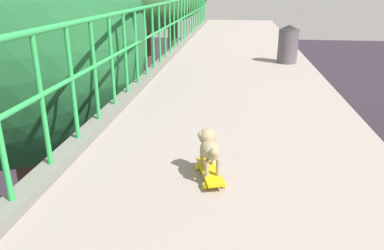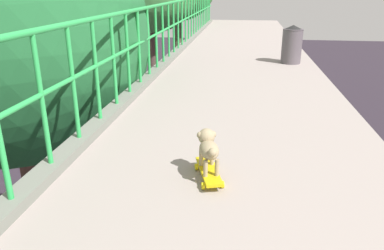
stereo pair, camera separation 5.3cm
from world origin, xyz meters
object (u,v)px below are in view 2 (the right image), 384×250
object	(u,v)px
city_bus	(80,95)
toy_skateboard	(209,172)
litter_bin	(292,44)
car_silver_fifth	(53,233)
small_dog	(208,146)

from	to	relation	value
city_bus	toy_skateboard	xyz separation A→B (m)	(9.18, -17.10, 4.49)
city_bus	litter_bin	distance (m)	16.47
car_silver_fifth	toy_skateboard	world-z (taller)	toy_skateboard
car_silver_fifth	small_dog	xyz separation A→B (m)	(5.31, -6.04, 5.87)
toy_skateboard	city_bus	bearing A→B (deg)	118.24
car_silver_fifth	small_dog	distance (m)	9.96
small_dog	litter_bin	world-z (taller)	litter_bin
car_silver_fifth	city_bus	bearing A→B (deg)	109.28
small_dog	litter_bin	distance (m)	5.42
car_silver_fifth	toy_skateboard	size ratio (longest dim) A/B	7.88
car_silver_fifth	small_dog	size ratio (longest dim) A/B	11.13
small_dog	car_silver_fifth	bearing A→B (deg)	131.35
city_bus	small_dog	size ratio (longest dim) A/B	30.04
litter_bin	city_bus	bearing A→B (deg)	131.44
toy_skateboard	litter_bin	xyz separation A→B (m)	(1.24, 5.30, 0.34)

